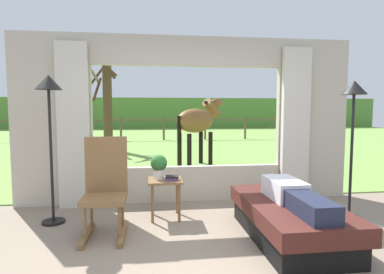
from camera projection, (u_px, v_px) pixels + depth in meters
ground_plane at (218, 273)px, 2.78m from camera, size 12.00×12.00×0.00m
back_wall_with_window at (188, 122)px, 4.91m from camera, size 5.20×0.12×2.55m
curtain_panel_left at (73, 126)px, 4.57m from camera, size 0.44×0.10×2.40m
curtain_panel_right at (295, 125)px, 4.99m from camera, size 0.44×0.10×2.40m
outdoor_pasture_lawn at (163, 139)px, 15.79m from camera, size 36.00×21.68×0.02m
distant_hill_ridge at (159, 113)px, 25.42m from camera, size 36.00×2.00×2.40m
recliner_sofa at (289, 220)px, 3.50m from camera, size 0.90×1.70×0.42m
reclining_person at (292, 194)px, 3.42m from camera, size 0.34×1.43×0.22m
rocking_chair at (105, 187)px, 3.62m from camera, size 0.48×0.68×1.12m
side_table at (165, 186)px, 4.17m from camera, size 0.44×0.44×0.52m
potted_plant at (159, 165)px, 4.20m from camera, size 0.22×0.22×0.32m
book_stack at (172, 178)px, 4.11m from camera, size 0.19×0.16×0.05m
floor_lamp_left at (49, 104)px, 3.89m from camera, size 0.32×0.32×1.86m
floor_lamp_right at (353, 108)px, 4.07m from camera, size 0.32×0.32×1.81m
horse at (198, 121)px, 7.98m from camera, size 1.57×1.48×1.73m
pasture_tree at (106, 102)px, 11.22m from camera, size 1.18×1.56×3.52m
pasture_fence_line at (164, 125)px, 15.02m from camera, size 16.10×0.10×1.10m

